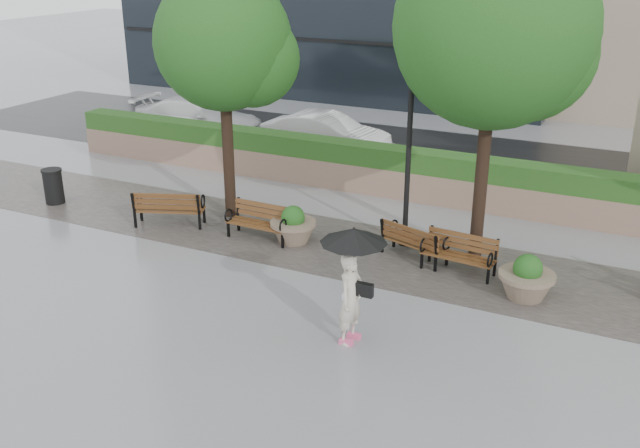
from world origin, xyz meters
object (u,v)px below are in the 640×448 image
at_px(lamppost, 408,171).
at_px(car_right, 326,135).
at_px(bench_1, 260,229).
at_px(car_left, 200,118).
at_px(bench_3, 458,262).
at_px(bench_0, 170,215).
at_px(pedestrian, 352,274).
at_px(bench_2, 414,249).
at_px(planter_left, 293,228).
at_px(trash_bin, 54,187).
at_px(planter_right, 526,281).

height_order(lamppost, car_right, lamppost).
distance_m(bench_1, car_left, 9.93).
bearing_deg(bench_3, lamppost, 153.51).
bearing_deg(bench_3, car_right, 137.84).
xyz_separation_m(bench_0, car_right, (0.80, 7.35, 0.43)).
bearing_deg(pedestrian, car_right, 35.85).
relative_size(bench_2, planter_left, 1.53).
bearing_deg(lamppost, bench_3, -31.47).
bearing_deg(bench_1, bench_2, 9.02).
bearing_deg(bench_0, trash_bin, -20.90).
xyz_separation_m(bench_1, lamppost, (3.18, 1.20, 1.55)).
height_order(bench_0, planter_right, planter_right).
bearing_deg(trash_bin, car_left, 93.82).
bearing_deg(trash_bin, bench_2, 4.36).
height_order(bench_3, lamppost, lamppost).
distance_m(bench_1, planter_right, 6.24).
bearing_deg(lamppost, planter_right, -26.05).
bearing_deg(lamppost, planter_left, -157.17).
bearing_deg(car_right, bench_3, -135.66).
relative_size(bench_2, car_right, 0.39).
distance_m(planter_right, car_left, 15.03).
xyz_separation_m(bench_2, pedestrian, (0.15, -3.79, 1.04)).
bearing_deg(bench_1, bench_3, 4.25).
bearing_deg(trash_bin, bench_1, 2.27).
relative_size(bench_1, trash_bin, 1.76).
distance_m(planter_right, pedestrian, 3.97).
relative_size(bench_3, pedestrian, 0.75).
bearing_deg(lamppost, car_right, 129.23).
relative_size(bench_2, lamppost, 0.40).
relative_size(bench_0, bench_3, 1.13).
relative_size(bench_2, trash_bin, 1.82).
bearing_deg(car_right, car_left, 89.95).
bearing_deg(car_right, lamppost, -139.29).
xyz_separation_m(bench_0, trash_bin, (-3.79, -0.03, 0.18)).
distance_m(bench_1, pedestrian, 5.12).
bearing_deg(planter_left, pedestrian, -49.19).
bearing_deg(bench_1, car_right, 104.20).
distance_m(lamppost, car_right, 7.74).
distance_m(bench_3, car_right, 9.38).
relative_size(bench_1, bench_2, 0.97).
bearing_deg(bench_3, trash_bin, -172.37).
bearing_deg(planter_left, car_left, 136.82).
relative_size(bench_0, planter_right, 1.64).
relative_size(car_left, car_right, 1.14).
xyz_separation_m(bench_2, car_left, (-10.39, 6.76, 0.46)).
height_order(car_right, pedestrian, pedestrian).
xyz_separation_m(trash_bin, lamppost, (9.43, 1.45, 1.35)).
distance_m(planter_left, pedestrian, 4.69).
bearing_deg(planter_right, bench_3, 159.97).
distance_m(bench_0, trash_bin, 3.80).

